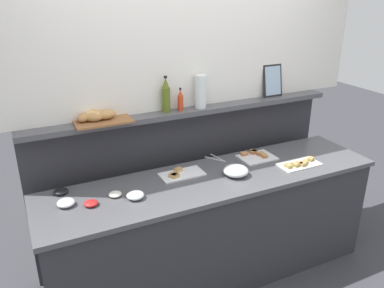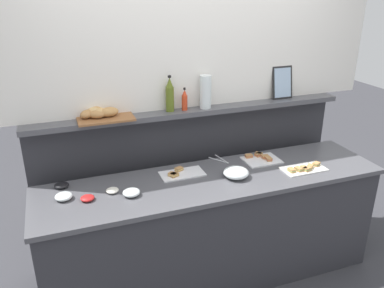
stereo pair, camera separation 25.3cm
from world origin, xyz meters
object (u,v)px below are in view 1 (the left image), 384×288
(sandwich_platter_side, at_px, (256,156))
(glass_bowl_large, at_px, (135,196))
(sandwich_platter_rear, at_px, (300,164))
(water_carafe, at_px, (201,92))
(bread_basket, at_px, (97,117))
(hot_sauce_bottle, at_px, (180,101))
(framed_picture, at_px, (273,81))
(serving_tongs, at_px, (217,159))
(glass_bowl_medium, at_px, (236,171))
(glass_bowl_small, at_px, (66,203))
(condiment_bowl_red, at_px, (61,191))
(olive_oil_bottle, at_px, (166,96))
(condiment_bowl_teal, at_px, (91,203))
(condiment_bowl_cream, at_px, (115,194))
(sandwich_platter_front, at_px, (180,174))

(sandwich_platter_side, bearing_deg, glass_bowl_large, -169.37)
(sandwich_platter_rear, distance_m, glass_bowl_large, 1.31)
(sandwich_platter_side, distance_m, water_carafe, 0.69)
(bread_basket, bearing_deg, sandwich_platter_side, -12.87)
(hot_sauce_bottle, bearing_deg, water_carafe, -1.39)
(glass_bowl_large, bearing_deg, framed_picture, 19.44)
(sandwich_platter_side, height_order, serving_tongs, sandwich_platter_side)
(sandwich_platter_side, distance_m, bread_basket, 1.30)
(glass_bowl_medium, distance_m, glass_bowl_small, 1.20)
(condiment_bowl_red, distance_m, framed_picture, 1.94)
(condiment_bowl_red, relative_size, bread_basket, 0.24)
(olive_oil_bottle, xyz_separation_m, water_carafe, (0.29, -0.02, 0.01))
(condiment_bowl_red, bearing_deg, water_carafe, 9.30)
(sandwich_platter_rear, height_order, glass_bowl_medium, glass_bowl_medium)
(glass_bowl_large, distance_m, glass_bowl_medium, 0.77)
(sandwich_platter_side, xyz_separation_m, condiment_bowl_teal, (-1.37, -0.17, 0.01))
(condiment_bowl_teal, xyz_separation_m, framed_picture, (1.70, 0.47, 0.52))
(sandwich_platter_side, relative_size, condiment_bowl_teal, 3.14)
(serving_tongs, distance_m, water_carafe, 0.55)
(condiment_bowl_cream, height_order, water_carafe, water_carafe)
(water_carafe, bearing_deg, glass_bowl_large, -146.86)
(sandwich_platter_front, height_order, water_carafe, water_carafe)
(condiment_bowl_cream, height_order, framed_picture, framed_picture)
(olive_oil_bottle, bearing_deg, water_carafe, -3.02)
(bread_basket, height_order, framed_picture, framed_picture)
(hot_sauce_bottle, xyz_separation_m, framed_picture, (0.88, 0.03, 0.06))
(glass_bowl_medium, relative_size, condiment_bowl_cream, 2.19)
(sandwich_platter_front, bearing_deg, glass_bowl_large, -156.14)
(sandwich_platter_rear, height_order, glass_bowl_small, glass_bowl_small)
(sandwich_platter_side, xyz_separation_m, condiment_bowl_cream, (-1.20, -0.12, 0.00))
(sandwich_platter_rear, distance_m, sandwich_platter_front, 0.94)
(condiment_bowl_teal, relative_size, bread_basket, 0.23)
(glass_bowl_large, bearing_deg, serving_tongs, 21.50)
(sandwich_platter_side, height_order, bread_basket, bread_basket)
(glass_bowl_large, xyz_separation_m, serving_tongs, (0.78, 0.31, -0.02))
(sandwich_platter_front, height_order, glass_bowl_small, glass_bowl_small)
(glass_bowl_medium, relative_size, water_carafe, 0.72)
(olive_oil_bottle, relative_size, framed_picture, 1.01)
(olive_oil_bottle, distance_m, framed_picture, 1.00)
(condiment_bowl_red, bearing_deg, sandwich_platter_side, -2.71)
(serving_tongs, distance_m, hot_sauce_bottle, 0.55)
(condiment_bowl_teal, bearing_deg, sandwich_platter_front, 11.66)
(serving_tongs, relative_size, hot_sauce_bottle, 1.05)
(condiment_bowl_teal, distance_m, hot_sauce_bottle, 1.04)
(olive_oil_bottle, distance_m, water_carafe, 0.29)
(condiment_bowl_red, height_order, olive_oil_bottle, olive_oil_bottle)
(glass_bowl_medium, relative_size, hot_sauce_bottle, 1.06)
(condiment_bowl_teal, bearing_deg, water_carafe, 23.27)
(sandwich_platter_rear, height_order, glass_bowl_large, glass_bowl_large)
(glass_bowl_medium, bearing_deg, sandwich_platter_rear, -7.24)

